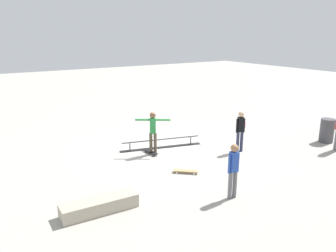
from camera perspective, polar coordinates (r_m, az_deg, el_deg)
name	(u,v)px	position (r m, az deg, el deg)	size (l,w,h in m)	color
ground_plane	(165,148)	(13.24, -0.55, -3.69)	(60.00, 60.00, 0.00)	#ADA89E
grind_rail	(161,144)	(13.21, -1.16, -3.03)	(3.23, 1.04, 0.36)	black
skate_ledge	(100,205)	(8.86, -11.51, -13.04)	(1.95, 0.53, 0.35)	#B2A893
skater_main	(153,130)	(12.33, -2.57, -0.66)	(1.11, 0.77, 1.60)	brown
skateboard_main	(150,152)	(12.62, -3.04, -4.35)	(0.30, 0.81, 0.09)	black
bystander_blue_shirt	(233,168)	(9.24, 11.00, -7.00)	(0.35, 0.21, 1.54)	slate
bystander_black_shirt	(240,129)	(12.86, 12.14, -0.53)	(0.35, 0.24, 1.56)	#2D3351
loose_skateboard_natural	(186,171)	(10.94, 3.03, -7.58)	(0.73, 0.68, 0.09)	tan
loose_skateboard_pink	(243,124)	(16.72, 12.62, 0.32)	(0.73, 0.68, 0.09)	#E05993
trash_bin	(327,131)	(15.25, 25.30, -0.70)	(0.55, 0.55, 0.98)	#47474C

